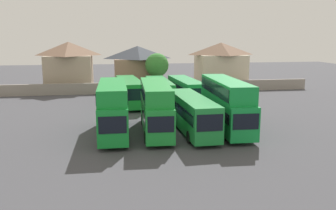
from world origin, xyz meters
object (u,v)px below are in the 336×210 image
at_px(bus_3, 192,112).
at_px(bus_5, 130,90).
at_px(bus_7, 186,90).
at_px(house_terrace_left, 69,65).
at_px(bus_6, 159,90).
at_px(house_terrace_right, 221,64).
at_px(bus_2, 156,105).
at_px(bus_4, 226,102).
at_px(bus_1, 113,106).
at_px(tree_left_of_lot, 157,65).
at_px(house_terrace_centre, 138,66).

bearing_deg(bus_3, bus_5, -162.87).
bearing_deg(bus_7, bus_3, -12.97).
bearing_deg(bus_5, house_terrace_left, -154.44).
bearing_deg(house_terrace_left, bus_6, -50.33).
bearing_deg(house_terrace_left, house_terrace_right, -1.48).
distance_m(bus_5, house_terrace_right, 23.60).
xyz_separation_m(bus_2, house_terrace_right, (15.91, 30.18, 1.41)).
relative_size(bus_7, house_terrace_right, 1.28).
relative_size(bus_2, house_terrace_right, 1.24).
height_order(bus_2, house_terrace_right, house_terrace_right).
height_order(bus_2, bus_3, bus_2).
bearing_deg(bus_4, bus_5, -147.17).
distance_m(house_terrace_left, house_terrace_right, 27.21).
xyz_separation_m(bus_1, house_terrace_left, (-7.24, 31.04, 1.45)).
relative_size(house_terrace_right, tree_left_of_lot, 1.39).
distance_m(bus_6, bus_7, 3.68).
bearing_deg(tree_left_of_lot, bus_4, -82.87).
relative_size(bus_5, house_terrace_right, 1.28).
distance_m(house_terrace_centre, house_terrace_right, 15.28).
bearing_deg(bus_7, bus_1, -38.10).
xyz_separation_m(bus_2, bus_5, (-1.68, 14.59, -0.72)).
bearing_deg(bus_2, bus_1, -85.14).
distance_m(bus_3, house_terrace_left, 34.68).
relative_size(bus_5, bus_6, 1.02).
relative_size(bus_3, bus_4, 0.98).
distance_m(bus_1, house_terrace_right, 36.33).
height_order(bus_1, house_terrace_right, house_terrace_right).
bearing_deg(bus_4, tree_left_of_lot, -170.99).
bearing_deg(house_terrace_right, bus_5, -138.44).
bearing_deg(tree_left_of_lot, house_terrace_right, 14.00).
xyz_separation_m(bus_2, tree_left_of_lot, (3.65, 27.13, 1.62)).
height_order(bus_3, tree_left_of_lot, tree_left_of_lot).
bearing_deg(bus_5, bus_2, 1.64).
height_order(house_terrace_centre, tree_left_of_lot, house_terrace_centre).
distance_m(bus_3, tree_left_of_lot, 27.63).
bearing_deg(house_terrace_left, bus_5, -59.49).
bearing_deg(tree_left_of_lot, bus_6, -96.04).
height_order(house_terrace_left, house_terrace_right, house_terrace_left).
height_order(bus_3, bus_7, bus_3).
height_order(bus_1, bus_3, bus_1).
bearing_deg(bus_2, bus_7, 160.02).
bearing_deg(bus_3, bus_2, -98.49).
xyz_separation_m(bus_3, house_terrace_left, (-14.78, 31.29, 2.23)).
bearing_deg(house_terrace_centre, bus_1, -98.48).
xyz_separation_m(bus_5, house_terrace_right, (17.59, 15.59, 2.13)).
distance_m(bus_4, bus_6, 15.22).
bearing_deg(bus_3, bus_4, 95.28).
bearing_deg(bus_5, house_terrace_right, 126.61).
height_order(bus_1, bus_2, bus_1).
bearing_deg(house_terrace_left, tree_left_of_lot, -14.13).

